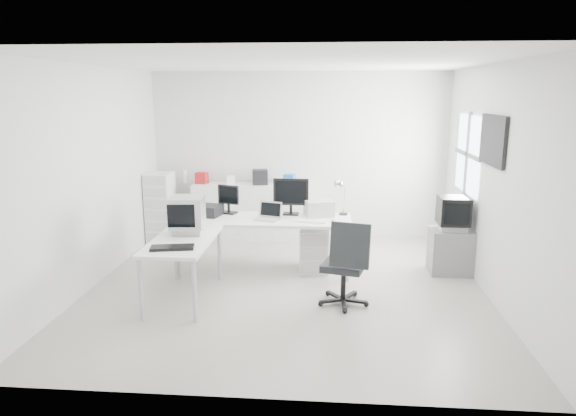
# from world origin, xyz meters

# --- Properties ---
(floor) EXTENTS (5.00, 5.00, 0.01)m
(floor) POSITION_xyz_m (0.00, 0.00, 0.00)
(floor) COLOR beige
(floor) RESTS_ON ground
(ceiling) EXTENTS (5.00, 5.00, 0.01)m
(ceiling) POSITION_xyz_m (0.00, 0.00, 2.80)
(ceiling) COLOR white
(ceiling) RESTS_ON back_wall
(back_wall) EXTENTS (5.00, 0.02, 2.80)m
(back_wall) POSITION_xyz_m (0.00, 2.50, 1.40)
(back_wall) COLOR silver
(back_wall) RESTS_ON floor
(left_wall) EXTENTS (0.02, 5.00, 2.80)m
(left_wall) POSITION_xyz_m (-2.50, 0.00, 1.40)
(left_wall) COLOR silver
(left_wall) RESTS_ON floor
(right_wall) EXTENTS (0.02, 5.00, 2.80)m
(right_wall) POSITION_xyz_m (2.50, 0.00, 1.40)
(right_wall) COLOR silver
(right_wall) RESTS_ON floor
(window) EXTENTS (0.02, 1.20, 1.10)m
(window) POSITION_xyz_m (2.48, 1.20, 1.60)
(window) COLOR white
(window) RESTS_ON right_wall
(wall_picture) EXTENTS (0.04, 0.90, 0.60)m
(wall_picture) POSITION_xyz_m (2.47, 0.10, 1.90)
(wall_picture) COLOR black
(wall_picture) RESTS_ON right_wall
(main_desk) EXTENTS (2.40, 0.80, 0.75)m
(main_desk) POSITION_xyz_m (-0.36, 0.63, 0.38)
(main_desk) COLOR white
(main_desk) RESTS_ON floor
(side_desk) EXTENTS (0.70, 1.40, 0.75)m
(side_desk) POSITION_xyz_m (-1.21, -0.47, 0.38)
(side_desk) COLOR white
(side_desk) RESTS_ON floor
(drawer_pedestal) EXTENTS (0.40, 0.50, 0.60)m
(drawer_pedestal) POSITION_xyz_m (0.34, 0.68, 0.30)
(drawer_pedestal) COLOR white
(drawer_pedestal) RESTS_ON floor
(inkjet_printer) EXTENTS (0.49, 0.42, 0.15)m
(inkjet_printer) POSITION_xyz_m (-1.21, 0.73, 0.83)
(inkjet_printer) COLOR black
(inkjet_printer) RESTS_ON main_desk
(lcd_monitor_small) EXTENTS (0.36, 0.27, 0.40)m
(lcd_monitor_small) POSITION_xyz_m (-0.91, 0.88, 0.95)
(lcd_monitor_small) COLOR black
(lcd_monitor_small) RESTS_ON main_desk
(lcd_monitor_large) EXTENTS (0.50, 0.21, 0.52)m
(lcd_monitor_large) POSITION_xyz_m (-0.01, 0.88, 1.01)
(lcd_monitor_large) COLOR black
(lcd_monitor_large) RESTS_ON main_desk
(laptop) EXTENTS (0.38, 0.38, 0.20)m
(laptop) POSITION_xyz_m (-0.31, 0.53, 0.85)
(laptop) COLOR #B7B7BA
(laptop) RESTS_ON main_desk
(white_keyboard) EXTENTS (0.45, 0.21, 0.02)m
(white_keyboard) POSITION_xyz_m (0.29, 0.48, 0.76)
(white_keyboard) COLOR white
(white_keyboard) RESTS_ON main_desk
(white_mouse) EXTENTS (0.05, 0.05, 0.05)m
(white_mouse) POSITION_xyz_m (0.59, 0.53, 0.78)
(white_mouse) COLOR white
(white_mouse) RESTS_ON main_desk
(laser_printer) EXTENTS (0.46, 0.42, 0.22)m
(laser_printer) POSITION_xyz_m (0.39, 0.85, 0.86)
(laser_printer) COLOR #B3B3B3
(laser_printer) RESTS_ON main_desk
(desk_lamp) EXTENTS (0.19, 0.19, 0.51)m
(desk_lamp) POSITION_xyz_m (0.74, 0.93, 1.01)
(desk_lamp) COLOR silver
(desk_lamp) RESTS_ON main_desk
(crt_monitor) EXTENTS (0.47, 0.47, 0.49)m
(crt_monitor) POSITION_xyz_m (-1.21, -0.22, 1.00)
(crt_monitor) COLOR #B7B7BA
(crt_monitor) RESTS_ON side_desk
(black_keyboard) EXTENTS (0.50, 0.28, 0.03)m
(black_keyboard) POSITION_xyz_m (-1.21, -0.87, 0.77)
(black_keyboard) COLOR black
(black_keyboard) RESTS_ON side_desk
(office_chair) EXTENTS (0.74, 0.74, 1.05)m
(office_chair) POSITION_xyz_m (0.71, -0.49, 0.53)
(office_chair) COLOR #242729
(office_chair) RESTS_ON floor
(tv_cabinet) EXTENTS (0.57, 0.46, 0.62)m
(tv_cabinet) POSITION_xyz_m (2.22, 0.72, 0.31)
(tv_cabinet) COLOR slate
(tv_cabinet) RESTS_ON floor
(crt_tv) EXTENTS (0.50, 0.48, 0.45)m
(crt_tv) POSITION_xyz_m (2.22, 0.72, 0.84)
(crt_tv) COLOR black
(crt_tv) RESTS_ON tv_cabinet
(sideboard) EXTENTS (1.88, 0.47, 0.94)m
(sideboard) POSITION_xyz_m (-0.84, 2.24, 0.47)
(sideboard) COLOR white
(sideboard) RESTS_ON floor
(clutter_box_a) EXTENTS (0.21, 0.19, 0.19)m
(clutter_box_a) POSITION_xyz_m (-1.64, 2.24, 1.03)
(clutter_box_a) COLOR #A41717
(clutter_box_a) RESTS_ON sideboard
(clutter_box_b) EXTENTS (0.17, 0.15, 0.14)m
(clutter_box_b) POSITION_xyz_m (-1.14, 2.24, 1.01)
(clutter_box_b) COLOR white
(clutter_box_b) RESTS_ON sideboard
(clutter_box_c) EXTENTS (0.29, 0.27, 0.25)m
(clutter_box_c) POSITION_xyz_m (-0.64, 2.24, 1.06)
(clutter_box_c) COLOR black
(clutter_box_c) RESTS_ON sideboard
(clutter_box_d) EXTENTS (0.21, 0.20, 0.18)m
(clutter_box_d) POSITION_xyz_m (-0.14, 2.24, 1.03)
(clutter_box_d) COLOR blue
(clutter_box_d) RESTS_ON sideboard
(clutter_bottle) EXTENTS (0.07, 0.07, 0.22)m
(clutter_bottle) POSITION_xyz_m (-1.94, 2.28, 1.05)
(clutter_bottle) COLOR white
(clutter_bottle) RESTS_ON sideboard
(filing_cabinet) EXTENTS (0.40, 0.48, 1.16)m
(filing_cabinet) POSITION_xyz_m (-2.28, 1.94, 0.58)
(filing_cabinet) COLOR white
(filing_cabinet) RESTS_ON floor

